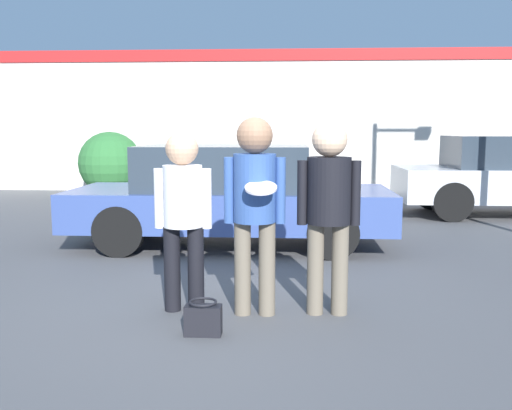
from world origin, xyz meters
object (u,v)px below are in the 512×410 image
person_middle_with_frisbee (255,197)px  parked_car_near (229,195)px  person_left (183,206)px  person_right (329,199)px  handbag (203,319)px  shrub (110,163)px  parked_car_far (512,176)px

person_middle_with_frisbee → parked_car_near: 3.12m
person_left → person_right: (1.31, -0.02, 0.08)m
person_middle_with_frisbee → handbag: person_middle_with_frisbee is taller
person_right → parked_car_near: 3.24m
person_right → shrub: bearing=118.1°
person_left → person_right: bearing=-0.7°
person_left → parked_car_far: person_left is taller
person_left → handbag: 1.07m
handbag → person_left: bearing=113.5°
parked_car_far → handbag: (-4.95, -6.74, -0.64)m
parked_car_far → shrub: shrub is taller
person_left → handbag: person_left is taller
shrub → handbag: size_ratio=5.31×
person_right → parked_car_far: person_right is taller
shrub → person_middle_with_frisbee: bearing=-65.3°
person_left → handbag: (0.27, -0.62, -0.84)m
person_left → shrub: 9.82m
parked_car_far → shrub: size_ratio=2.73×
person_middle_with_frisbee → parked_car_near: (-0.56, 3.05, -0.35)m
person_right → parked_car_far: size_ratio=0.40×
person_middle_with_frisbee → parked_car_far: 7.70m
person_middle_with_frisbee → parked_car_far: (4.57, 6.19, -0.30)m
shrub → handbag: shrub is taller
person_right → parked_car_near: (-1.22, 2.99, -0.33)m
person_left → parked_car_near: person_left is taller
parked_car_near → shrub: bearing=120.8°
parked_car_near → parked_car_far: parked_car_far is taller
parked_car_far → person_middle_with_frisbee: bearing=-126.4°
shrub → handbag: (3.86, -9.76, -0.66)m
person_right → shrub: person_right is taller
person_left → shrub: bearing=111.4°
person_left → parked_car_near: (0.09, 2.98, -0.25)m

